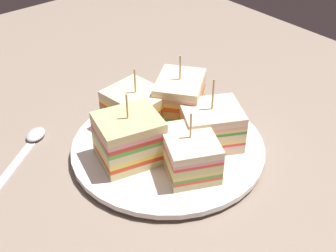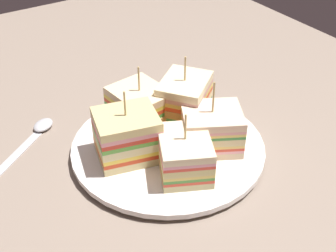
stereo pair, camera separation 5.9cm
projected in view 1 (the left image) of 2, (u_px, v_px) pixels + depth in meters
The scene contains 9 objects.
ground_plane at pixel (168, 157), 62.12cm from camera, with size 122.04×95.70×1.80cm, color gray.
plate at pixel (168, 147), 61.11cm from camera, with size 25.72×25.72×1.36cm.
sandwich_wedge_0 at pixel (129, 139), 56.68cm from camera, with size 8.22×9.02×9.59cm.
sandwich_wedge_1 at pixel (190, 153), 55.38cm from camera, with size 9.52×8.76×8.36cm.
sandwich_wedge_2 at pixel (210, 126), 59.62cm from camera, with size 9.34×9.81×9.68cm.
sandwich_wedge_3 at pixel (179, 101), 63.15cm from camera, with size 9.37×9.70×10.37cm.
sandwich_wedge_4 at pixel (137, 111), 62.01cm from camera, with size 8.43×7.45×9.40cm.
chip_pile at pixel (165, 142), 60.19cm from camera, with size 5.51×5.40×1.20cm.
spoon at pixel (29, 144), 62.49cm from camera, with size 10.02×12.49×1.00cm.
Camera 1 is at (36.68, -30.88, 38.82)cm, focal length 48.74 mm.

